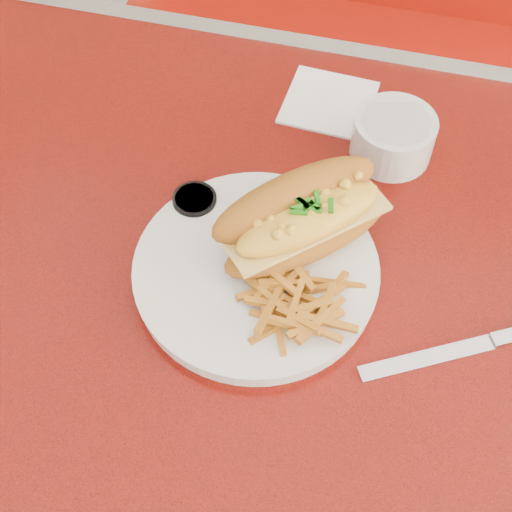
% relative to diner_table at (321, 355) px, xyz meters
% --- Properties ---
extents(ground, '(8.00, 8.00, 0.00)m').
position_rel_diner_table_xyz_m(ground, '(0.00, 0.00, -0.61)').
color(ground, silver).
rests_on(ground, ground).
extents(diner_table, '(1.23, 0.83, 0.77)m').
position_rel_diner_table_xyz_m(diner_table, '(0.00, 0.00, 0.00)').
color(diner_table, red).
rests_on(diner_table, ground).
extents(booth_bench_far, '(1.20, 0.51, 0.90)m').
position_rel_diner_table_xyz_m(booth_bench_far, '(0.00, 0.81, -0.32)').
color(booth_bench_far, '#99140A').
rests_on(booth_bench_far, ground).
extents(dinner_plate, '(0.31, 0.31, 0.02)m').
position_rel_diner_table_xyz_m(dinner_plate, '(-0.09, -0.01, 0.17)').
color(dinner_plate, silver).
rests_on(dinner_plate, diner_table).
extents(mac_hoagie, '(0.22, 0.21, 0.09)m').
position_rel_diner_table_xyz_m(mac_hoagie, '(-0.05, 0.05, 0.22)').
color(mac_hoagie, '#A5601A').
rests_on(mac_hoagie, dinner_plate).
extents(fries_pile, '(0.11, 0.10, 0.03)m').
position_rel_diner_table_xyz_m(fries_pile, '(-0.03, -0.04, 0.19)').
color(fries_pile, orange).
rests_on(fries_pile, dinner_plate).
extents(fork, '(0.07, 0.13, 0.00)m').
position_rel_diner_table_xyz_m(fork, '(-0.03, -0.01, 0.18)').
color(fork, '#BBBBBF').
rests_on(fork, dinner_plate).
extents(gravy_ramekin, '(0.11, 0.11, 0.06)m').
position_rel_diner_table_xyz_m(gravy_ramekin, '(0.03, 0.22, 0.19)').
color(gravy_ramekin, silver).
rests_on(gravy_ramekin, diner_table).
extents(sauce_cup_left, '(0.05, 0.05, 0.03)m').
position_rel_diner_table_xyz_m(sauce_cup_left, '(-0.18, 0.07, 0.18)').
color(sauce_cup_left, black).
rests_on(sauce_cup_left, diner_table).
extents(knife, '(0.21, 0.13, 0.01)m').
position_rel_diner_table_xyz_m(knife, '(0.16, -0.03, 0.16)').
color(knife, '#BBBBBF').
rests_on(knife, diner_table).
extents(paper_napkin, '(0.12, 0.12, 0.00)m').
position_rel_diner_table_xyz_m(paper_napkin, '(-0.06, 0.29, 0.16)').
color(paper_napkin, white).
rests_on(paper_napkin, diner_table).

